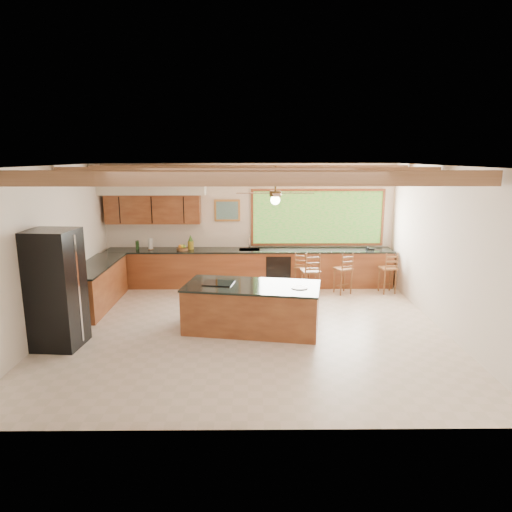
{
  "coord_description": "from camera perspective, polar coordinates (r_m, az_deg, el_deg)",
  "views": [
    {
      "loc": [
        0.05,
        -8.07,
        3.16
      ],
      "look_at": [
        0.14,
        0.8,
        1.22
      ],
      "focal_mm": 32.0,
      "sensor_mm": 36.0,
      "label": 1
    }
  ],
  "objects": [
    {
      "name": "refrigerator",
      "position": [
        8.31,
        -23.81,
        -3.81
      ],
      "size": [
        0.84,
        0.82,
        2.0
      ],
      "rotation": [
        0.0,
        0.0,
        -0.09
      ],
      "color": "black",
      "rests_on": "ground"
    },
    {
      "name": "bar_stool_c",
      "position": [
        11.09,
        16.26,
        -1.58
      ],
      "size": [
        0.41,
        0.41,
        0.99
      ],
      "rotation": [
        0.0,
        0.0,
        0.18
      ],
      "color": "brown",
      "rests_on": "ground"
    },
    {
      "name": "bar_stool_b",
      "position": [
        10.19,
        6.86,
        -2.01
      ],
      "size": [
        0.44,
        0.44,
        1.1
      ],
      "rotation": [
        0.0,
        0.0,
        0.13
      ],
      "color": "brown",
      "rests_on": "ground"
    },
    {
      "name": "island",
      "position": [
        8.5,
        -0.5,
        -6.4
      ],
      "size": [
        2.62,
        1.56,
        0.87
      ],
      "rotation": [
        0.0,
        0.0,
        -0.17
      ],
      "color": "brown",
      "rests_on": "ground"
    },
    {
      "name": "counter_run",
      "position": [
        10.96,
        -5.12,
        -1.94
      ],
      "size": [
        7.12,
        3.1,
        1.28
      ],
      "color": "brown",
      "rests_on": "ground"
    },
    {
      "name": "room_shell",
      "position": [
        8.78,
        -2.03,
        6.15
      ],
      "size": [
        7.27,
        6.54,
        3.02
      ],
      "color": "silver",
      "rests_on": "ground"
    },
    {
      "name": "bar_stool_a",
      "position": [
        10.85,
        5.85,
        -1.52
      ],
      "size": [
        0.45,
        0.45,
        0.97
      ],
      "rotation": [
        0.0,
        0.0,
        -0.35
      ],
      "color": "brown",
      "rests_on": "ground"
    },
    {
      "name": "ground",
      "position": [
        8.67,
        -0.89,
        -9.04
      ],
      "size": [
        7.2,
        7.2,
        0.0
      ],
      "primitive_type": "plane",
      "color": "beige",
      "rests_on": "ground"
    },
    {
      "name": "bar_stool_d",
      "position": [
        10.78,
        10.9,
        -1.69
      ],
      "size": [
        0.47,
        0.47,
        0.99
      ],
      "rotation": [
        0.0,
        0.0,
        0.41
      ],
      "color": "brown",
      "rests_on": "ground"
    }
  ]
}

